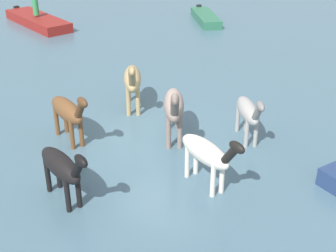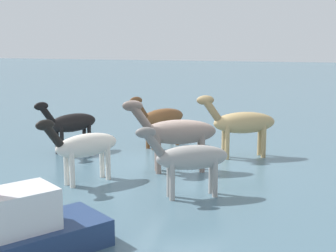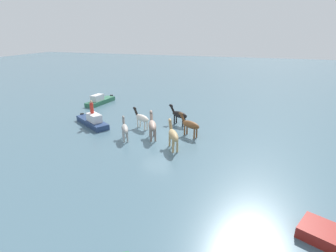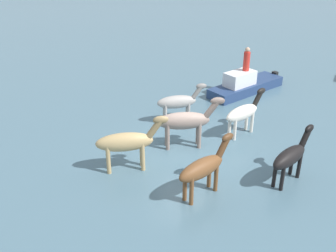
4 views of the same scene
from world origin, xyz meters
The scene contains 7 objects.
ground_plane centered at (0.00, 0.00, 0.00)m, with size 144.04×144.04×0.00m, color #476675.
horse_dark_mare centered at (0.40, 0.14, 1.11)m, with size 1.47×2.51×2.01m.
horse_lead centered at (-0.74, -3.78, 0.96)m, with size 2.15×1.34×1.75m.
horse_chestnut_trailing centered at (2.41, 1.06, 0.94)m, with size 1.43×2.04×1.70m.
horse_rear_stallion centered at (-2.38, -1.25, 1.00)m, with size 2.20×1.48×1.82m.
horse_dun_straggler centered at (-1.78, 1.58, 1.08)m, with size 1.57×2.40×1.97m.
horse_pinto_flank centered at (2.15, -1.77, 0.97)m, with size 2.11×1.47×1.76m.
Camera 2 is at (12.58, 3.84, 3.58)m, focal length 50.50 mm.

